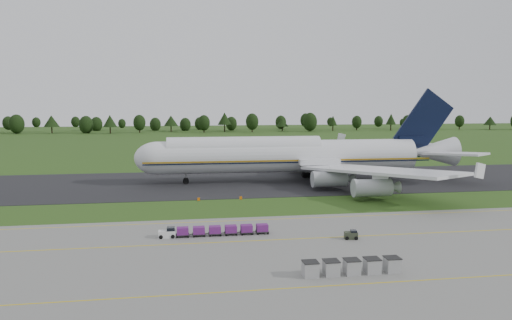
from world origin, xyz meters
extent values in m
plane|color=#264514|center=(0.00, 0.00, 0.00)|extent=(600.00, 600.00, 0.00)
cube|color=slate|center=(0.00, -34.00, 0.03)|extent=(300.00, 52.00, 0.06)
cube|color=black|center=(0.00, 28.00, 0.04)|extent=(300.00, 40.00, 0.08)
cube|color=gold|center=(0.00, -22.00, 0.07)|extent=(300.00, 0.25, 0.01)
cube|color=gold|center=(0.00, -40.00, 0.07)|extent=(300.00, 0.20, 0.01)
cube|color=gold|center=(0.00, -10.00, 0.07)|extent=(120.00, 0.20, 0.01)
cylinder|color=black|center=(-106.46, 222.23, 1.85)|extent=(0.70, 0.70, 3.70)
sphere|color=#1C3211|center=(-106.46, 222.23, 5.65)|extent=(8.69, 8.69, 8.69)
cylinder|color=black|center=(-87.02, 222.47, 1.92)|extent=(0.70, 0.70, 3.85)
cone|color=#1C3211|center=(-87.02, 222.47, 7.27)|extent=(9.00, 9.00, 6.84)
cylinder|color=black|center=(-66.88, 219.71, 1.63)|extent=(0.70, 0.70, 3.27)
sphere|color=#1C3211|center=(-66.88, 219.71, 4.99)|extent=(8.24, 8.24, 8.24)
cylinder|color=black|center=(-52.42, 214.23, 1.97)|extent=(0.70, 0.70, 3.93)
cone|color=#1C3211|center=(-52.42, 214.23, 7.43)|extent=(8.03, 8.03, 6.99)
cylinder|color=black|center=(-35.86, 219.06, 2.00)|extent=(0.70, 0.70, 3.99)
sphere|color=#1C3211|center=(-35.86, 219.06, 6.10)|extent=(7.32, 7.32, 7.32)
cylinder|color=black|center=(-17.23, 226.62, 1.82)|extent=(0.70, 0.70, 3.63)
cone|color=#1C3211|center=(-17.23, 226.62, 6.86)|extent=(8.89, 8.89, 6.46)
cylinder|color=black|center=(2.59, 214.39, 1.93)|extent=(0.70, 0.70, 3.87)
sphere|color=#1C3211|center=(2.59, 214.39, 5.91)|extent=(7.31, 7.31, 7.31)
cylinder|color=black|center=(15.89, 222.45, 2.15)|extent=(0.70, 0.70, 4.30)
cone|color=#1C3211|center=(15.89, 222.45, 8.12)|extent=(8.74, 8.74, 7.64)
cylinder|color=black|center=(32.09, 214.33, 2.11)|extent=(0.70, 0.70, 4.22)
sphere|color=#1C3211|center=(32.09, 214.33, 6.45)|extent=(7.83, 7.83, 7.83)
cylinder|color=black|center=(52.49, 221.25, 1.50)|extent=(0.70, 0.70, 2.99)
cone|color=#1C3211|center=(52.49, 221.25, 5.65)|extent=(7.80, 7.80, 5.32)
cylinder|color=black|center=(68.89, 215.10, 1.97)|extent=(0.70, 0.70, 3.93)
sphere|color=#1C3211|center=(68.89, 215.10, 6.01)|extent=(8.89, 8.89, 8.89)
cylinder|color=black|center=(85.08, 218.86, 1.74)|extent=(0.70, 0.70, 3.48)
cone|color=#1C3211|center=(85.08, 218.86, 6.57)|extent=(5.62, 5.62, 6.18)
cylinder|color=black|center=(102.74, 223.38, 1.76)|extent=(0.70, 0.70, 3.52)
sphere|color=#1C3211|center=(102.74, 223.38, 5.37)|extent=(6.41, 6.41, 6.41)
cylinder|color=black|center=(123.03, 216.01, 1.98)|extent=(0.70, 0.70, 3.95)
cone|color=#1C3211|center=(123.03, 216.01, 7.47)|extent=(6.56, 6.56, 7.03)
cylinder|color=black|center=(138.83, 224.72, 1.60)|extent=(0.70, 0.70, 3.20)
sphere|color=#1C3211|center=(138.83, 224.72, 4.90)|extent=(7.48, 7.48, 7.48)
cylinder|color=black|center=(155.99, 219.68, 1.74)|extent=(0.70, 0.70, 3.48)
cone|color=#1C3211|center=(155.99, 219.68, 6.57)|extent=(6.01, 6.01, 6.18)
cylinder|color=black|center=(173.34, 219.72, 1.84)|extent=(0.70, 0.70, 3.68)
sphere|color=#1C3211|center=(173.34, 219.72, 5.62)|extent=(6.13, 6.13, 6.13)
cylinder|color=black|center=(192.45, 214.96, 1.59)|extent=(0.70, 0.70, 3.17)
cone|color=#1C3211|center=(192.45, 214.96, 5.99)|extent=(8.15, 8.15, 5.64)
cylinder|color=silver|center=(12.69, 27.50, 6.17)|extent=(61.83, 8.68, 7.66)
cylinder|color=silver|center=(2.05, 27.68, 7.98)|extent=(36.27, 6.57, 5.98)
sphere|color=silver|center=(-18.16, 28.01, 6.17)|extent=(7.66, 7.66, 7.66)
cone|color=silver|center=(49.40, 26.90, 6.70)|extent=(11.82, 7.47, 7.28)
cube|color=#B7861B|center=(12.63, 23.65, 5.53)|extent=(68.09, 1.19, 0.37)
cube|color=silver|center=(26.67, 6.95, 5.21)|extent=(24.96, 37.28, 0.59)
cube|color=silver|center=(27.34, 47.59, 5.21)|extent=(25.88, 37.07, 0.59)
cylinder|color=#9C9EA4|center=(18.80, 13.99, 2.55)|extent=(7.50, 3.53, 3.40)
cylinder|color=#9C9EA4|center=(23.73, 2.21, 2.55)|extent=(7.50, 3.53, 3.40)
cylinder|color=#9C9EA4|center=(19.24, 40.80, 2.55)|extent=(7.50, 3.53, 3.40)
cylinder|color=#9C9EA4|center=(24.56, 52.42, 2.55)|extent=(7.50, 3.53, 3.40)
cube|color=black|center=(46.75, 26.94, 13.87)|extent=(15.52, 0.84, 17.08)
cube|color=silver|center=(50.86, 18.89, 7.02)|extent=(12.15, 14.87, 0.48)
cube|color=silver|center=(51.12, 34.85, 7.02)|extent=(12.43, 14.79, 0.48)
cylinder|color=slate|center=(-11.78, 27.91, 1.17)|extent=(0.38, 0.38, 2.34)
cylinder|color=black|center=(-11.78, 27.91, 0.69)|extent=(1.40, 0.98, 1.38)
cylinder|color=slate|center=(19.00, 22.61, 1.17)|extent=(0.38, 0.38, 2.34)
cylinder|color=black|center=(19.00, 22.61, 0.69)|extent=(1.40, 0.98, 1.38)
cylinder|color=slate|center=(19.15, 32.18, 1.17)|extent=(0.38, 0.38, 2.34)
cylinder|color=black|center=(19.15, 32.18, 0.69)|extent=(1.40, 0.98, 1.38)
cube|color=silver|center=(-15.30, -18.42, 0.57)|extent=(2.40, 1.29, 1.02)
cylinder|color=black|center=(-16.13, -19.07, 0.34)|extent=(0.55, 0.20, 0.55)
cube|color=black|center=(-13.09, -18.42, 0.38)|extent=(1.85, 1.39, 0.11)
cube|color=#561960|center=(-13.09, -18.42, 0.94)|extent=(1.66, 1.29, 1.02)
cylinder|color=black|center=(-13.83, -19.07, 0.22)|extent=(0.31, 0.14, 0.31)
cube|color=black|center=(-10.78, -18.42, 0.38)|extent=(1.85, 1.39, 0.11)
cube|color=#561960|center=(-10.78, -18.42, 0.94)|extent=(1.66, 1.29, 1.02)
cylinder|color=black|center=(-11.52, -19.07, 0.22)|extent=(0.31, 0.14, 0.31)
cube|color=black|center=(-8.47, -18.42, 0.38)|extent=(1.85, 1.39, 0.11)
cube|color=#561960|center=(-8.47, -18.42, 0.94)|extent=(1.66, 1.29, 1.02)
cylinder|color=black|center=(-9.21, -19.07, 0.22)|extent=(0.31, 0.14, 0.31)
cube|color=black|center=(-6.16, -18.42, 0.38)|extent=(1.85, 1.39, 0.11)
cube|color=#561960|center=(-6.16, -18.42, 0.94)|extent=(1.66, 1.29, 1.02)
cylinder|color=black|center=(-6.90, -19.07, 0.22)|extent=(0.31, 0.14, 0.31)
cube|color=black|center=(-3.85, -18.42, 0.38)|extent=(1.85, 1.39, 0.11)
cube|color=#561960|center=(-3.85, -18.42, 0.94)|extent=(1.66, 1.29, 1.02)
cylinder|color=black|center=(-4.59, -19.07, 0.22)|extent=(0.31, 0.14, 0.31)
cube|color=black|center=(-1.54, -18.42, 0.38)|extent=(1.85, 1.39, 0.11)
cube|color=#561960|center=(-1.54, -18.42, 0.94)|extent=(1.66, 1.29, 1.02)
cylinder|color=black|center=(-2.28, -19.07, 0.22)|extent=(0.31, 0.14, 0.31)
cylinder|color=black|center=(-15.30, -18.42, 0.34)|extent=(0.55, 0.20, 0.55)
cube|color=#303727|center=(10.33, -23.24, 0.56)|extent=(1.96, 1.36, 1.00)
cylinder|color=black|center=(9.69, -23.78, 0.31)|extent=(0.51, 0.18, 0.51)
cylinder|color=black|center=(10.96, -22.69, 0.31)|extent=(0.51, 0.18, 0.51)
cube|color=gray|center=(0.70, -36.92, 0.87)|extent=(1.63, 1.63, 1.63)
cube|color=black|center=(0.70, -36.92, 1.73)|extent=(1.73, 1.73, 0.08)
cube|color=gray|center=(3.10, -36.92, 0.87)|extent=(1.63, 1.63, 1.63)
cube|color=black|center=(3.10, -36.92, 1.73)|extent=(1.73, 1.73, 0.08)
cube|color=gray|center=(5.50, -36.92, 0.87)|extent=(1.63, 1.63, 1.63)
cube|color=black|center=(5.50, -36.92, 1.73)|extent=(1.73, 1.73, 0.08)
cube|color=gray|center=(7.90, -36.92, 0.87)|extent=(1.63, 1.63, 1.63)
cube|color=black|center=(7.90, -36.92, 1.73)|extent=(1.73, 1.73, 0.08)
cube|color=gray|center=(10.30, -36.92, 0.87)|extent=(1.63, 1.63, 1.63)
cube|color=black|center=(10.30, -36.92, 1.73)|extent=(1.73, 1.73, 0.08)
cube|color=orange|center=(-9.68, 7.50, 0.30)|extent=(0.50, 0.12, 0.60)
cube|color=black|center=(-9.68, 7.50, 0.02)|extent=(0.30, 0.30, 0.04)
cube|color=orange|center=(-1.39, 7.50, 0.30)|extent=(0.50, 0.12, 0.60)
cube|color=black|center=(-1.39, 7.50, 0.02)|extent=(0.30, 0.30, 0.04)
camera|label=1|loc=(-13.61, -88.69, 19.48)|focal=35.00mm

